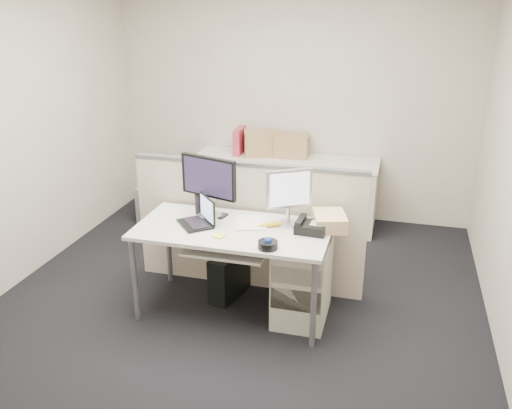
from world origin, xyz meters
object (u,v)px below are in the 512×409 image
(laptop, at_px, (195,212))
(desk, at_px, (233,236))
(desk_phone, at_px, (311,228))
(monitor_main, at_px, (209,187))

(laptop, bearing_deg, desk, 52.51)
(laptop, relative_size, desk_phone, 1.25)
(desk_phone, bearing_deg, monitor_main, 176.85)
(monitor_main, distance_m, desk_phone, 0.88)
(desk, distance_m, monitor_main, 0.44)
(monitor_main, relative_size, desk_phone, 2.18)
(desk, xyz_separation_m, laptop, (-0.30, -0.02, 0.17))
(desk, bearing_deg, laptop, -176.19)
(monitor_main, xyz_separation_m, laptop, (-0.05, -0.20, -0.14))
(laptop, bearing_deg, monitor_main, 124.66)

